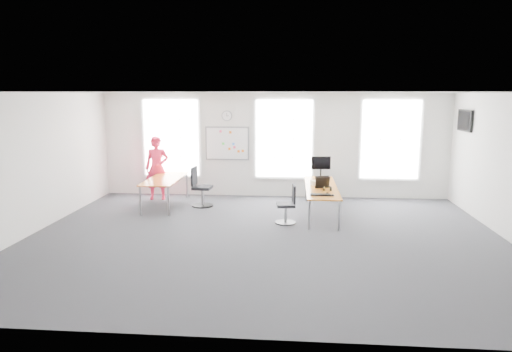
# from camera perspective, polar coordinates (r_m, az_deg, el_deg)

# --- Properties ---
(floor) EXTENTS (10.00, 10.00, 0.00)m
(floor) POSITION_cam_1_polar(r_m,az_deg,el_deg) (9.63, 1.04, -7.75)
(floor) COLOR #2C2C31
(floor) RESTS_ON ground
(ceiling) EXTENTS (10.00, 10.00, 0.00)m
(ceiling) POSITION_cam_1_polar(r_m,az_deg,el_deg) (9.16, 1.10, 10.39)
(ceiling) COLOR silver
(ceiling) RESTS_ON ground
(wall_back) EXTENTS (10.00, 0.00, 10.00)m
(wall_back) POSITION_cam_1_polar(r_m,az_deg,el_deg) (13.24, 2.20, 3.84)
(wall_back) COLOR white
(wall_back) RESTS_ON ground
(wall_front) EXTENTS (10.00, 0.00, 10.00)m
(wall_front) POSITION_cam_1_polar(r_m,az_deg,el_deg) (5.38, -1.73, -5.68)
(wall_front) COLOR white
(wall_front) RESTS_ON ground
(wall_left) EXTENTS (0.00, 10.00, 10.00)m
(wall_left) POSITION_cam_1_polar(r_m,az_deg,el_deg) (10.82, -26.40, 1.33)
(wall_left) COLOR white
(wall_left) RESTS_ON ground
(window_left) EXTENTS (1.60, 0.06, 2.20)m
(window_left) POSITION_cam_1_polar(r_m,az_deg,el_deg) (13.66, -10.52, 4.71)
(window_left) COLOR silver
(window_left) RESTS_ON wall_back
(window_mid) EXTENTS (1.60, 0.06, 2.20)m
(window_mid) POSITION_cam_1_polar(r_m,az_deg,el_deg) (13.18, 3.51, 4.67)
(window_mid) COLOR silver
(window_mid) RESTS_ON wall_back
(window_right) EXTENTS (1.60, 0.06, 2.20)m
(window_right) POSITION_cam_1_polar(r_m,az_deg,el_deg) (13.45, 16.43, 4.39)
(window_right) COLOR silver
(window_right) RESTS_ON wall_back
(desk_right) EXTENTS (0.77, 2.90, 0.71)m
(desk_right) POSITION_cam_1_polar(r_m,az_deg,el_deg) (11.45, 8.14, -1.53)
(desk_right) COLOR orange
(desk_right) RESTS_ON ground
(desk_left) EXTENTS (0.83, 2.08, 0.76)m
(desk_left) POSITION_cam_1_polar(r_m,az_deg,el_deg) (12.40, -11.31, -0.55)
(desk_left) COLOR orange
(desk_left) RESTS_ON ground
(chair_right) EXTENTS (0.48, 0.48, 0.91)m
(chair_right) POSITION_cam_1_polar(r_m,az_deg,el_deg) (10.62, 4.02, -3.82)
(chair_right) COLOR black
(chair_right) RESTS_ON ground
(chair_left) EXTENTS (0.57, 0.57, 1.06)m
(chair_left) POSITION_cam_1_polar(r_m,az_deg,el_deg) (12.28, -7.01, -1.63)
(chair_left) COLOR black
(chair_left) RESTS_ON ground
(person) EXTENTS (0.71, 0.52, 1.80)m
(person) POSITION_cam_1_polar(r_m,az_deg,el_deg) (13.22, -12.26, 0.99)
(person) COLOR #F02348
(person) RESTS_ON ground
(whiteboard) EXTENTS (1.20, 0.03, 0.90)m
(whiteboard) POSITION_cam_1_polar(r_m,az_deg,el_deg) (13.33, -3.62, 4.09)
(whiteboard) COLOR white
(whiteboard) RESTS_ON wall_back
(wall_clock) EXTENTS (0.30, 0.04, 0.30)m
(wall_clock) POSITION_cam_1_polar(r_m,az_deg,el_deg) (13.27, -3.66, 7.52)
(wall_clock) COLOR gray
(wall_clock) RESTS_ON wall_back
(tv) EXTENTS (0.06, 0.90, 0.55)m
(tv) POSITION_cam_1_polar(r_m,az_deg,el_deg) (12.92, 24.66, 6.32)
(tv) COLOR black
(tv) RESTS_ON wall_right
(keyboard) EXTENTS (0.48, 0.19, 0.02)m
(keyboard) POSITION_cam_1_polar(r_m,az_deg,el_deg) (10.45, 8.08, -2.35)
(keyboard) COLOR black
(keyboard) RESTS_ON desk_right
(mouse) EXTENTS (0.09, 0.12, 0.04)m
(mouse) POSITION_cam_1_polar(r_m,az_deg,el_deg) (10.40, 9.57, -2.39)
(mouse) COLOR black
(mouse) RESTS_ON desk_right
(lens_cap) EXTENTS (0.07, 0.07, 0.01)m
(lens_cap) POSITION_cam_1_polar(r_m,az_deg,el_deg) (10.71, 8.92, -2.10)
(lens_cap) COLOR black
(lens_cap) RESTS_ON desk_right
(headphones) EXTENTS (0.20, 0.11, 0.12)m
(headphones) POSITION_cam_1_polar(r_m,az_deg,el_deg) (10.94, 8.88, -1.57)
(headphones) COLOR black
(headphones) RESTS_ON desk_right
(laptop_sleeve) EXTENTS (0.37, 0.30, 0.29)m
(laptop_sleeve) POSITION_cam_1_polar(r_m,az_deg,el_deg) (11.22, 8.31, -0.79)
(laptop_sleeve) COLOR black
(laptop_sleeve) RESTS_ON desk_right
(paper_stack) EXTENTS (0.38, 0.32, 0.11)m
(paper_stack) POSITION_cam_1_polar(r_m,az_deg,el_deg) (11.62, 7.75, -0.83)
(paper_stack) COLOR beige
(paper_stack) RESTS_ON desk_right
(monitor) EXTENTS (0.53, 0.22, 0.59)m
(monitor) POSITION_cam_1_polar(r_m,az_deg,el_deg) (12.57, 8.11, 1.37)
(monitor) COLOR black
(monitor) RESTS_ON desk_right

